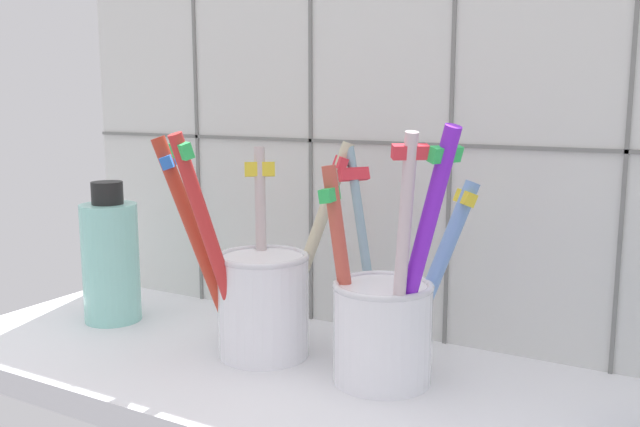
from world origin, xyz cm
name	(u,v)px	position (x,y,z in cm)	size (l,w,h in cm)	color
counter_slab	(311,386)	(0.00, 0.00, 1.00)	(64.00, 22.00, 2.00)	silver
tile_wall_back	(383,92)	(0.00, 12.00, 22.50)	(64.00, 2.20, 45.00)	silver
toothbrush_cup_left	(260,294)	(-5.31, 1.25, 6.98)	(12.46, 12.52, 17.73)	white
toothbrush_cup_right	(385,317)	(5.29, 1.40, 6.73)	(12.00, 10.17, 18.54)	white
soap_bottle	(111,259)	(-21.92, 1.68, 7.69)	(5.04, 5.04, 12.70)	#91DDD1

